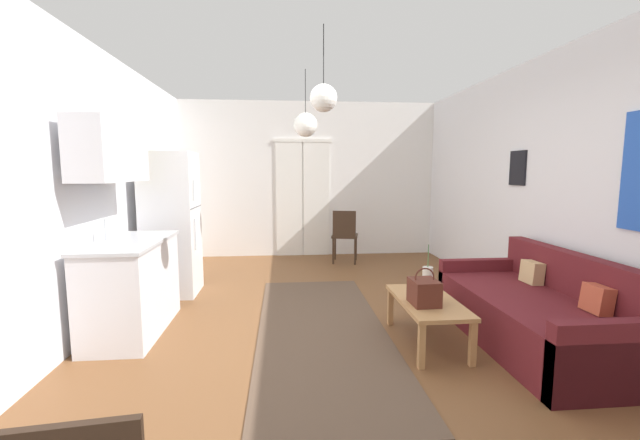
{
  "coord_description": "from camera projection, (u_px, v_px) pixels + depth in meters",
  "views": [
    {
      "loc": [
        -0.47,
        -3.51,
        1.54
      ],
      "look_at": [
        -0.04,
        1.19,
        0.96
      ],
      "focal_mm": 22.57,
      "sensor_mm": 36.0,
      "label": 1
    }
  ],
  "objects": [
    {
      "name": "bamboo_vase",
      "position": [
        428.0,
        278.0,
        3.89
      ],
      "size": [
        0.1,
        0.1,
        0.44
      ],
      "color": "beige",
      "rests_on": "coffee_table"
    },
    {
      "name": "pendant_lamp_far",
      "position": [
        306.0,
        125.0,
        4.93
      ],
      "size": [
        0.29,
        0.29,
        0.81
      ],
      "color": "black"
    },
    {
      "name": "accent_chair",
      "position": [
        345.0,
        233.0,
        6.68
      ],
      "size": [
        0.5,
        0.48,
        0.89
      ],
      "rotation": [
        0.0,
        0.0,
        2.92
      ],
      "color": "#382619",
      "rests_on": "ground_plane"
    },
    {
      "name": "wall_right",
      "position": [
        584.0,
        188.0,
        3.74
      ],
      "size": [
        0.12,
        7.69,
        2.76
      ],
      "color": "silver",
      "rests_on": "ground_plane"
    },
    {
      "name": "wall_left",
      "position": [
        59.0,
        190.0,
        3.32
      ],
      "size": [
        0.12,
        7.69,
        2.76
      ],
      "color": "silver",
      "rests_on": "ground_plane"
    },
    {
      "name": "area_rug",
      "position": [
        322.0,
        330.0,
        3.91
      ],
      "size": [
        1.22,
        3.35,
        0.01
      ],
      "primitive_type": "cube",
      "color": "brown",
      "rests_on": "ground_plane"
    },
    {
      "name": "ground_plane",
      "position": [
        336.0,
        344.0,
        3.71
      ],
      "size": [
        5.14,
        8.09,
        0.1
      ],
      "primitive_type": "cube",
      "color": "brown"
    },
    {
      "name": "wall_back",
      "position": [
        309.0,
        180.0,
        7.28
      ],
      "size": [
        4.74,
        0.13,
        2.76
      ],
      "color": "white",
      "rests_on": "ground_plane"
    },
    {
      "name": "kitchen_counter",
      "position": [
        127.0,
        255.0,
        3.79
      ],
      "size": [
        0.59,
        1.22,
        1.99
      ],
      "color": "silver",
      "rests_on": "ground_plane"
    },
    {
      "name": "handbag",
      "position": [
        424.0,
        292.0,
        3.44
      ],
      "size": [
        0.23,
        0.27,
        0.32
      ],
      "color": "#512319",
      "rests_on": "coffee_table"
    },
    {
      "name": "couch",
      "position": [
        540.0,
        315.0,
        3.57
      ],
      "size": [
        0.95,
        1.94,
        0.81
      ],
      "color": "#5B191E",
      "rests_on": "ground_plane"
    },
    {
      "name": "pendant_lamp_near",
      "position": [
        324.0,
        98.0,
        3.42
      ],
      "size": [
        0.23,
        0.23,
        0.72
      ],
      "color": "black"
    },
    {
      "name": "coffee_table",
      "position": [
        427.0,
        305.0,
        3.58
      ],
      "size": [
        0.5,
        1.0,
        0.4
      ],
      "color": "#B27F4C",
      "rests_on": "ground_plane"
    },
    {
      "name": "refrigerator",
      "position": [
        171.0,
        224.0,
        4.98
      ],
      "size": [
        0.63,
        0.63,
        1.77
      ],
      "color": "white",
      "rests_on": "ground_plane"
    }
  ]
}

